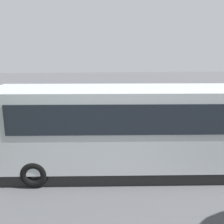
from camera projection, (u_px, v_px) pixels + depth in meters
The scene contains 15 objects.
ground_plane at pixel (116, 131), 14.64m from camera, with size 80.00×80.00×0.00m, color #4C4C51.
tour_bus at pixel (144, 130), 9.43m from camera, with size 11.20×3.19×3.25m.
spectator_far_left at pixel (184, 124), 12.38m from camera, with size 0.58×0.33×1.76m.
spectator_left at pixel (158, 123), 12.43m from camera, with size 0.58×0.34×1.82m.
spectator_centre at pixel (132, 125), 12.34m from camera, with size 0.58×0.36×1.66m.
spectator_right at pixel (109, 123), 12.34m from camera, with size 0.57×0.31×1.80m.
spectator_far_right at pixel (88, 126), 11.94m from camera, with size 0.58×0.36×1.79m.
parked_motorcycle_silver at pixel (84, 142), 11.47m from camera, with size 2.05×0.64×0.99m.
parked_motorcycle_dark at pixel (168, 140), 11.79m from camera, with size 2.05×0.64×0.99m.
stunt_motorcycle at pixel (80, 103), 17.42m from camera, with size 1.92×0.88×1.78m.
traffic_cone at pixel (113, 115), 17.00m from camera, with size 0.34×0.34×0.63m.
bay_line_a at pixel (172, 127), 15.46m from camera, with size 0.18×3.74×0.01m.
bay_line_b at pixel (131, 128), 15.25m from camera, with size 0.20×4.86×0.01m.
bay_line_c at pixel (89, 129), 15.05m from camera, with size 0.19×4.29×0.01m.
bay_line_d at pixel (46, 130), 14.84m from camera, with size 0.19×4.45×0.01m.
Camera 1 is at (1.42, 13.89, 4.57)m, focal length 40.30 mm.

